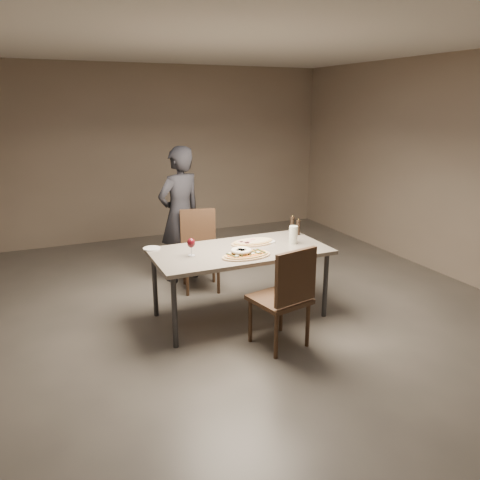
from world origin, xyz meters
name	(u,v)px	position (x,y,z in m)	size (l,w,h in m)	color
room	(240,187)	(0.00, 0.00, 1.40)	(7.00, 7.00, 7.00)	#5A544D
dining_table	(240,255)	(0.00, 0.00, 0.69)	(1.80, 0.90, 0.75)	gray
zucchini_pizza	(246,255)	(-0.04, -0.24, 0.77)	(0.50, 0.28, 0.05)	tan
ham_pizza	(253,242)	(0.21, 0.14, 0.77)	(0.50, 0.28, 0.04)	tan
bread_basket	(241,252)	(-0.08, -0.21, 0.79)	(0.21, 0.21, 0.07)	beige
oil_dish	(269,242)	(0.38, 0.10, 0.76)	(0.14, 0.14, 0.02)	white
pepper_mill_left	(298,227)	(0.83, 0.24, 0.84)	(0.05, 0.05, 0.19)	black
pepper_mill_right	(292,224)	(0.83, 0.37, 0.84)	(0.05, 0.05, 0.20)	black
carafe	(293,235)	(0.61, -0.04, 0.85)	(0.09, 0.09, 0.19)	silver
wine_glass	(191,244)	(-0.52, 0.00, 0.88)	(0.08, 0.08, 0.18)	silver
side_plate	(152,248)	(-0.83, 0.38, 0.76)	(0.18, 0.18, 0.01)	white
chair_near	(286,293)	(0.11, -0.79, 0.55)	(0.55, 0.55, 0.98)	#3E291A
chair_far	(199,245)	(-0.11, 0.98, 0.54)	(0.54, 0.54, 0.96)	#3E291A
diner	(180,215)	(-0.24, 1.31, 0.85)	(0.62, 0.41, 1.71)	black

